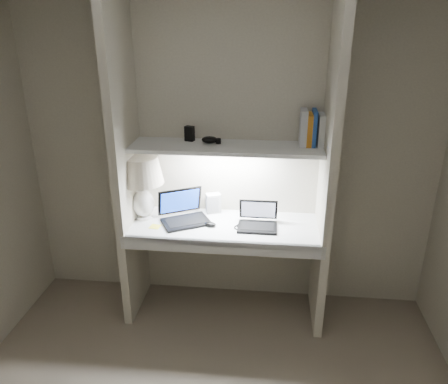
# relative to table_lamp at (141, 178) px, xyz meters

# --- Properties ---
(back_wall) EXTENTS (3.20, 0.01, 2.50)m
(back_wall) POSITION_rel_table_lamp_xyz_m (0.64, 0.23, 0.14)
(back_wall) COLOR beige
(back_wall) RESTS_ON floor
(alcove_panel_left) EXTENTS (0.06, 0.55, 2.50)m
(alcove_panel_left) POSITION_rel_table_lamp_xyz_m (-0.09, -0.05, 0.14)
(alcove_panel_left) COLOR beige
(alcove_panel_left) RESTS_ON floor
(alcove_panel_right) EXTENTS (0.06, 0.55, 2.50)m
(alcove_panel_right) POSITION_rel_table_lamp_xyz_m (1.37, -0.05, 0.14)
(alcove_panel_right) COLOR beige
(alcove_panel_right) RESTS_ON floor
(desk) EXTENTS (1.40, 0.55, 0.04)m
(desk) POSITION_rel_table_lamp_xyz_m (0.64, -0.05, -0.36)
(desk) COLOR white
(desk) RESTS_ON alcove_panel_left
(desk_apron) EXTENTS (1.46, 0.03, 0.10)m
(desk_apron) POSITION_rel_table_lamp_xyz_m (0.64, -0.31, -0.39)
(desk_apron) COLOR silver
(desk_apron) RESTS_ON desk
(shelf) EXTENTS (1.40, 0.36, 0.03)m
(shelf) POSITION_rel_table_lamp_xyz_m (0.64, 0.05, 0.24)
(shelf) COLOR silver
(shelf) RESTS_ON back_wall
(strip_light) EXTENTS (0.60, 0.04, 0.02)m
(strip_light) POSITION_rel_table_lamp_xyz_m (0.64, 0.05, 0.22)
(strip_light) COLOR white
(strip_light) RESTS_ON shelf
(table_lamp) EXTENTS (0.34, 0.34, 0.50)m
(table_lamp) POSITION_rel_table_lamp_xyz_m (0.00, 0.00, 0.00)
(table_lamp) COLOR white
(table_lamp) RESTS_ON desk
(laptop_main) EXTENTS (0.45, 0.43, 0.23)m
(laptop_main) POSITION_rel_table_lamp_xyz_m (0.31, -0.00, -0.29)
(laptop_main) COLOR black
(laptop_main) RESTS_ON desk
(laptop_netbook) EXTENTS (0.29, 0.25, 0.19)m
(laptop_netbook) POSITION_rel_table_lamp_xyz_m (0.89, -0.04, -0.30)
(laptop_netbook) COLOR black
(laptop_netbook) RESTS_ON desk
(speaker) EXTENTS (0.13, 0.11, 0.16)m
(speaker) POSITION_rel_table_lamp_xyz_m (0.53, 0.17, -0.26)
(speaker) COLOR silver
(speaker) RESTS_ON desk
(mouse) EXTENTS (0.10, 0.08, 0.03)m
(mouse) POSITION_rel_table_lamp_xyz_m (0.53, -0.09, -0.32)
(mouse) COLOR black
(mouse) RESTS_ON desk
(cable_coil) EXTENTS (0.10, 0.10, 0.01)m
(cable_coil) POSITION_rel_table_lamp_xyz_m (0.78, -0.07, -0.33)
(cable_coil) COLOR black
(cable_coil) RESTS_ON desk
(sticky_note) EXTENTS (0.09, 0.09, 0.00)m
(sticky_note) POSITION_rel_table_lamp_xyz_m (0.12, -0.14, -0.34)
(sticky_note) COLOR yellow
(sticky_note) RESTS_ON desk
(book_row) EXTENTS (0.25, 0.17, 0.26)m
(book_row) POSITION_rel_table_lamp_xyz_m (1.29, 0.13, 0.38)
(book_row) COLOR #B8B8B8
(book_row) RESTS_ON shelf
(shelf_box) EXTENTS (0.08, 0.06, 0.11)m
(shelf_box) POSITION_rel_table_lamp_xyz_m (0.35, 0.14, 0.31)
(shelf_box) COLOR black
(shelf_box) RESTS_ON shelf
(shelf_gadget) EXTENTS (0.12, 0.09, 0.05)m
(shelf_gadget) POSITION_rel_table_lamp_xyz_m (0.51, 0.09, 0.28)
(shelf_gadget) COLOR black
(shelf_gadget) RESTS_ON shelf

